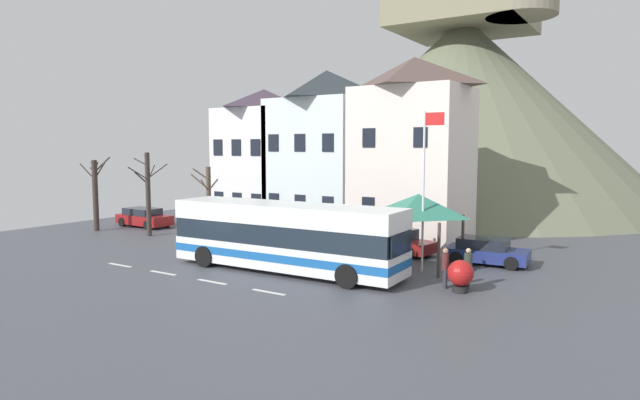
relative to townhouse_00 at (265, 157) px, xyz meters
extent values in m
cube|color=#484A52|center=(7.22, -12.07, -4.92)|extent=(40.00, 60.00, 0.06)
cube|color=silver|center=(2.72, -14.70, -4.88)|extent=(1.60, 0.20, 0.01)
cube|color=silver|center=(5.72, -14.70, -4.88)|extent=(1.60, 0.20, 0.01)
cube|color=silver|center=(8.72, -14.70, -4.88)|extent=(1.60, 0.20, 0.01)
cube|color=silver|center=(11.72, -14.70, -4.88)|extent=(1.60, 0.20, 0.01)
cube|color=white|center=(0.00, 0.00, -0.72)|extent=(5.01, 6.15, 8.33)
pyramid|color=#463748|center=(0.00, 0.00, 4.17)|extent=(5.01, 6.15, 1.44)
cube|color=black|center=(-1.67, -3.10, -2.89)|extent=(0.80, 0.06, 1.10)
cube|color=black|center=(0.00, -3.10, -2.89)|extent=(0.80, 0.06, 1.10)
cube|color=black|center=(1.67, -3.10, -2.89)|extent=(0.80, 0.06, 1.10)
cube|color=black|center=(-1.67, -3.10, 0.73)|extent=(0.80, 0.06, 1.10)
cube|color=black|center=(0.00, -3.10, 0.73)|extent=(0.80, 0.06, 1.10)
cube|color=black|center=(1.67, -3.10, 0.73)|extent=(0.80, 0.06, 1.10)
cube|color=silver|center=(5.23, 0.08, -0.50)|extent=(6.20, 6.30, 8.78)
pyramid|color=#2B3338|center=(5.23, 0.08, 4.87)|extent=(6.20, 6.30, 1.96)
cube|color=black|center=(3.17, -3.10, -2.79)|extent=(0.80, 0.06, 1.10)
cube|color=black|center=(5.23, -3.10, -2.79)|extent=(0.80, 0.06, 1.10)
cube|color=black|center=(7.30, -3.10, -2.79)|extent=(0.80, 0.06, 1.10)
cube|color=black|center=(3.17, -3.10, 1.03)|extent=(0.80, 0.06, 1.10)
cube|color=black|center=(5.23, -3.10, 1.03)|extent=(0.80, 0.06, 1.10)
cube|color=black|center=(7.30, -3.10, 1.03)|extent=(0.80, 0.06, 1.10)
cube|color=silver|center=(11.65, -0.34, -0.30)|extent=(6.31, 5.46, 9.17)
pyramid|color=brown|center=(11.65, -0.34, 5.19)|extent=(6.31, 5.46, 1.83)
cube|color=black|center=(10.07, -3.10, -2.69)|extent=(0.80, 0.06, 1.10)
cube|color=black|center=(13.22, -3.10, -2.69)|extent=(0.80, 0.06, 1.10)
cube|color=black|center=(10.07, -3.10, 1.29)|extent=(0.80, 0.06, 1.10)
cube|color=black|center=(13.22, -3.10, 1.29)|extent=(0.80, 0.06, 1.10)
cone|color=#676C54|center=(8.03, 19.90, 4.06)|extent=(37.00, 37.00, 17.89)
cube|color=white|center=(10.20, -11.49, -4.09)|extent=(11.26, 2.80, 1.08)
cube|color=#1959A5|center=(10.20, -11.49, -4.04)|extent=(11.28, 2.82, 0.36)
cube|color=#19232D|center=(10.20, -11.49, -3.10)|extent=(11.16, 2.75, 0.91)
cube|color=white|center=(10.20, -11.49, -2.21)|extent=(11.26, 2.80, 0.86)
cube|color=#19232D|center=(15.82, -11.34, -3.10)|extent=(0.12, 2.09, 0.88)
cylinder|color=black|center=(13.98, -10.19, -4.39)|extent=(1.01, 0.31, 1.00)
cylinder|color=black|center=(14.04, -12.58, -4.39)|extent=(1.01, 0.31, 1.00)
cylinder|color=black|center=(6.36, -10.40, -4.39)|extent=(1.01, 0.31, 1.00)
cylinder|color=black|center=(6.43, -12.79, -4.39)|extent=(1.01, 0.31, 1.00)
cylinder|color=#473D33|center=(13.19, -5.57, -3.69)|extent=(0.14, 0.14, 2.40)
cylinder|color=#473D33|center=(16.49, -5.57, -3.69)|extent=(0.14, 0.14, 2.40)
cylinder|color=#473D33|center=(13.19, -8.87, -3.69)|extent=(0.14, 0.14, 2.40)
cylinder|color=#473D33|center=(16.49, -8.87, -3.69)|extent=(0.14, 0.14, 2.40)
pyramid|color=#2E7A64|center=(14.84, -7.22, -1.96)|extent=(3.60, 3.60, 1.06)
cube|color=maroon|center=(12.52, -4.85, -4.42)|extent=(4.64, 2.31, 0.57)
cube|color=#1E232D|center=(12.30, -4.82, -3.86)|extent=(2.85, 1.86, 0.56)
cylinder|color=black|center=(14.09, -4.25, -4.57)|extent=(0.66, 0.29, 0.64)
cylinder|color=black|center=(13.86, -5.86, -4.57)|extent=(0.66, 0.29, 0.64)
cylinder|color=black|center=(11.19, -3.84, -4.57)|extent=(0.66, 0.29, 0.64)
cylinder|color=black|center=(10.96, -5.45, -4.57)|extent=(0.66, 0.29, 0.64)
cube|color=silver|center=(3.66, -5.25, -4.37)|extent=(4.20, 1.96, 0.67)
cube|color=#1E232D|center=(3.45, -5.24, -3.76)|extent=(2.55, 1.65, 0.53)
cylinder|color=black|center=(5.06, -4.52, -4.57)|extent=(0.65, 0.24, 0.64)
cylinder|color=black|center=(4.96, -6.15, -4.57)|extent=(0.65, 0.24, 0.64)
cylinder|color=black|center=(2.35, -4.36, -4.57)|extent=(0.65, 0.24, 0.64)
cylinder|color=black|center=(2.25, -5.98, -4.57)|extent=(0.65, 0.24, 0.64)
cube|color=navy|center=(17.52, -4.99, -4.41)|extent=(3.94, 2.06, 0.58)
cube|color=#1E232D|center=(17.33, -5.01, -3.87)|extent=(2.40, 1.74, 0.50)
cylinder|color=black|center=(18.72, -4.05, -4.57)|extent=(0.65, 0.24, 0.64)
cylinder|color=black|center=(18.84, -5.77, -4.57)|extent=(0.65, 0.24, 0.64)
cylinder|color=black|center=(16.20, -4.22, -4.57)|extent=(0.65, 0.24, 0.64)
cylinder|color=black|center=(16.32, -5.94, -4.57)|extent=(0.65, 0.24, 0.64)
cube|color=maroon|center=(-6.42, -5.67, -4.37)|extent=(4.28, 1.92, 0.67)
cube|color=#1E232D|center=(-6.63, -5.66, -3.80)|extent=(2.59, 1.65, 0.47)
cylinder|color=black|center=(-5.00, -4.86, -4.57)|extent=(0.65, 0.22, 0.64)
cylinder|color=black|center=(-5.05, -6.56, -4.57)|extent=(0.65, 0.22, 0.64)
cylinder|color=black|center=(-7.79, -4.77, -4.57)|extent=(0.65, 0.22, 0.64)
cylinder|color=black|center=(-7.84, -6.47, -4.57)|extent=(0.65, 0.22, 0.64)
cylinder|color=#38332D|center=(18.14, -10.03, -4.50)|extent=(0.18, 0.18, 0.78)
cylinder|color=#38332D|center=(18.08, -9.83, -4.50)|extent=(0.18, 0.18, 0.78)
cylinder|color=#2D382D|center=(18.11, -9.93, -3.81)|extent=(0.33, 0.33, 0.69)
sphere|color=tan|center=(18.11, -9.93, -3.36)|extent=(0.21, 0.21, 0.21)
cylinder|color=black|center=(14.99, -9.37, -4.49)|extent=(0.18, 0.18, 0.79)
cylinder|color=black|center=(15.20, -9.30, -4.49)|extent=(0.18, 0.18, 0.79)
cylinder|color=#2D382D|center=(15.09, -9.33, -3.80)|extent=(0.35, 0.35, 0.68)
sphere|color=#9E7A60|center=(15.09, -9.33, -3.36)|extent=(0.21, 0.21, 0.21)
cylinder|color=#2D2D38|center=(17.37, -10.47, -4.50)|extent=(0.14, 0.14, 0.77)
cylinder|color=#2D2D38|center=(17.27, -10.31, -4.50)|extent=(0.14, 0.14, 0.77)
cylinder|color=#512323|center=(17.32, -10.39, -3.83)|extent=(0.28, 0.28, 0.67)
sphere|color=#9E7A60|center=(17.32, -10.39, -3.38)|extent=(0.23, 0.23, 0.23)
cube|color=#473828|center=(12.55, -5.68, -4.44)|extent=(1.72, 0.45, 0.08)
cube|color=#473828|center=(12.55, -5.45, -4.22)|extent=(1.72, 0.06, 0.40)
cube|color=#2D2D33|center=(11.77, -5.68, -4.66)|extent=(0.08, 0.36, 0.45)
cube|color=#2D2D33|center=(13.32, -5.68, -4.66)|extent=(0.08, 0.36, 0.45)
cylinder|color=silver|center=(15.47, -8.19, -1.27)|extent=(0.10, 0.10, 7.23)
cube|color=red|center=(15.92, -8.19, 1.99)|extent=(0.90, 0.03, 0.56)
cylinder|color=black|center=(18.04, -10.69, -4.76)|extent=(0.61, 0.61, 0.25)
sphere|color=#B21919|center=(18.04, -10.69, -4.12)|extent=(1.02, 1.02, 1.02)
cylinder|color=#382D28|center=(-2.95, -8.16, -2.23)|extent=(0.30, 0.30, 5.30)
cylinder|color=#382D28|center=(-3.08, -8.79, -0.87)|extent=(0.32, 1.31, 0.85)
cylinder|color=#382D28|center=(-2.64, -8.13, -0.89)|extent=(0.68, 0.12, 1.09)
cylinder|color=#382D28|center=(-2.71, -7.56, -0.78)|extent=(0.56, 1.26, 0.97)
cylinder|color=#382D28|center=(-3.16, -8.48, -1.18)|extent=(0.53, 0.75, 0.83)
cylinder|color=#382D28|center=(-3.35, -8.35, -0.17)|extent=(0.84, 0.46, 0.51)
cylinder|color=#382D28|center=(-7.68, -8.63, -2.50)|extent=(0.36, 0.36, 4.77)
cylinder|color=#382D28|center=(-7.92, -8.43, -1.66)|extent=(0.58, 0.51, 0.62)
cylinder|color=#382D28|center=(-8.00, -8.53, -0.52)|extent=(0.71, 0.29, 0.57)
cylinder|color=#382D28|center=(-7.51, -8.14, -0.43)|extent=(0.45, 1.08, 1.07)
cylinder|color=#382D28|center=(-7.78, -8.43, -0.65)|extent=(0.32, 0.53, 0.80)
cylinder|color=#382D28|center=(-8.02, -8.55, -0.84)|extent=(0.74, 0.25, 0.47)
cylinder|color=#382D28|center=(-7.35, -8.42, -0.76)|extent=(0.79, 0.55, 1.27)
cylinder|color=#382D28|center=(-8.19, -8.81, -0.90)|extent=(1.10, 0.44, 1.10)
cylinder|color=brown|center=(0.89, -6.73, -2.67)|extent=(0.30, 0.30, 4.44)
cylinder|color=brown|center=(1.25, -6.71, -1.55)|extent=(0.80, 0.15, 0.78)
cylinder|color=brown|center=(0.51, -7.00, -0.90)|extent=(0.86, 0.64, 0.73)
cylinder|color=brown|center=(0.94, -7.11, -1.58)|extent=(0.17, 0.80, 0.83)
cylinder|color=brown|center=(0.34, -6.91, -1.38)|extent=(1.20, 0.46, 0.99)
camera|label=1|loc=(24.47, -31.01, 0.77)|focal=30.28mm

